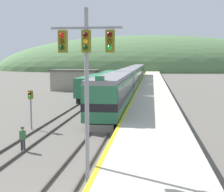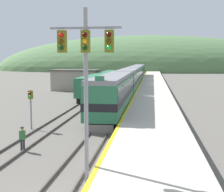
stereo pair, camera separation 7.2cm
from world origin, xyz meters
name	(u,v)px [view 2 (the right image)]	position (x,y,z in m)	size (l,w,h in m)	color
track_main	(136,82)	(0.00, 70.00, 0.08)	(1.52, 180.00, 0.16)	#4C443D
track_siding	(118,82)	(-4.72, 70.00, 0.08)	(1.52, 180.00, 0.16)	#4C443D
platform	(153,88)	(4.24, 50.00, 0.47)	(5.39, 140.00, 0.95)	#BCB5A5
distant_hills	(145,70)	(0.00, 157.76, 0.00)	(163.89, 73.75, 36.89)	#517547
station_shed	(76,80)	(-10.64, 48.59, 2.01)	(8.99, 5.93, 3.98)	gray
express_train_lead_car	(114,93)	(0.00, 23.09, 2.34)	(3.01, 19.75, 4.64)	black
carriage_second	(129,80)	(0.00, 43.65, 2.33)	(3.00, 19.14, 4.28)	black
carriage_third	(135,75)	(0.00, 63.68, 2.33)	(3.00, 19.14, 4.28)	black
carriage_fourth	(139,71)	(0.00, 83.70, 2.33)	(3.00, 19.14, 4.28)	black
siding_train	(104,82)	(-4.72, 45.48, 1.78)	(2.90, 32.39, 3.45)	black
signal_mast_main	(86,65)	(1.13, 3.59, 5.71)	(3.30, 0.42, 8.28)	gray
signal_post_siding	(31,101)	(-6.06, 14.50, 2.44)	(0.36, 0.42, 3.39)	gray
track_worker	(22,138)	(-4.16, 8.34, 0.89)	(0.36, 0.22, 1.59)	#2D2D33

